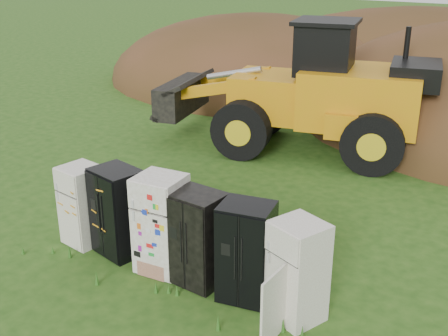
# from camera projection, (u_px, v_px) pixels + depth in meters

# --- Properties ---
(ground) EXTENTS (120.00, 120.00, 0.00)m
(ground) POSITION_uv_depth(u_px,v_px,m) (184.00, 275.00, 10.45)
(ground) COLOR #214A13
(ground) RESTS_ON ground
(fridge_leftmost) EXTENTS (0.82, 0.80, 1.66)m
(fridge_leftmost) POSITION_uv_depth(u_px,v_px,m) (83.00, 205.00, 11.35)
(fridge_leftmost) COLOR white
(fridge_leftmost) RESTS_ON ground
(fridge_black_side) EXTENTS (1.06, 0.91, 1.77)m
(fridge_black_side) POSITION_uv_depth(u_px,v_px,m) (118.00, 212.00, 10.94)
(fridge_black_side) COLOR black
(fridge_black_side) RESTS_ON ground
(fridge_sticker) EXTENTS (0.91, 0.85, 1.88)m
(fridge_sticker) POSITION_uv_depth(u_px,v_px,m) (161.00, 224.00, 10.34)
(fridge_sticker) COLOR white
(fridge_sticker) RESTS_ON ground
(fridge_dark_mid) EXTENTS (0.94, 0.79, 1.75)m
(fridge_dark_mid) POSITION_uv_depth(u_px,v_px,m) (198.00, 239.00, 9.96)
(fridge_dark_mid) COLOR black
(fridge_dark_mid) RESTS_ON ground
(fridge_black_right) EXTENTS (1.00, 0.89, 1.76)m
(fridge_black_right) POSITION_uv_depth(u_px,v_px,m) (246.00, 252.00, 9.51)
(fridge_black_right) COLOR black
(fridge_black_right) RESTS_ON ground
(fridge_open_door) EXTENTS (0.99, 0.96, 1.72)m
(fridge_open_door) POSITION_uv_depth(u_px,v_px,m) (298.00, 271.00, 8.96)
(fridge_open_door) COLOR white
(fridge_open_door) RESTS_ON ground
(wheel_loader) EXTENTS (8.49, 4.96, 3.85)m
(wheel_loader) POSITION_uv_depth(u_px,v_px,m) (290.00, 86.00, 16.41)
(wheel_loader) COLOR orange
(wheel_loader) RESTS_ON ground
(dirt_mound_left) EXTENTS (14.71, 11.03, 6.16)m
(dirt_mound_left) POSITION_uv_depth(u_px,v_px,m) (261.00, 85.00, 25.02)
(dirt_mound_left) COLOR #3F2D14
(dirt_mound_left) RESTS_ON ground
(dirt_mound_back) EXTENTS (17.53, 11.69, 6.79)m
(dirt_mound_back) POSITION_uv_depth(u_px,v_px,m) (426.00, 87.00, 24.65)
(dirt_mound_back) COLOR #3F2D14
(dirt_mound_back) RESTS_ON ground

